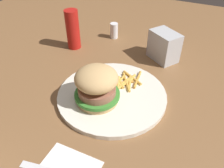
% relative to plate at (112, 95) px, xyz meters
% --- Properties ---
extents(ground_plane, '(1.60, 1.60, 0.00)m').
position_rel_plate_xyz_m(ground_plane, '(-0.01, -0.02, -0.01)').
color(ground_plane, brown).
extents(plate, '(0.28, 0.28, 0.01)m').
position_rel_plate_xyz_m(plate, '(0.00, 0.00, 0.00)').
color(plate, silver).
rests_on(plate, ground_plane).
extents(sandwich, '(0.11, 0.11, 0.09)m').
position_rel_plate_xyz_m(sandwich, '(0.04, -0.02, 0.05)').
color(sandwich, tan).
rests_on(sandwich, plate).
extents(fries_pile, '(0.11, 0.09, 0.01)m').
position_rel_plate_xyz_m(fries_pile, '(-0.06, 0.01, 0.01)').
color(fries_pile, gold).
rests_on(fries_pile, plate).
extents(napkin_dispenser, '(0.10, 0.11, 0.09)m').
position_rel_plate_xyz_m(napkin_dispenser, '(-0.23, 0.07, 0.04)').
color(napkin_dispenser, '#B7BABF').
rests_on(napkin_dispenser, ground_plane).
extents(ketchup_bottle, '(0.04, 0.04, 0.13)m').
position_rel_plate_xyz_m(ketchup_bottle, '(-0.18, -0.23, 0.06)').
color(ketchup_bottle, '#B21914').
rests_on(ketchup_bottle, ground_plane).
extents(salt_shaker, '(0.03, 0.03, 0.06)m').
position_rel_plate_xyz_m(salt_shaker, '(-0.30, -0.13, 0.02)').
color(salt_shaker, white).
rests_on(salt_shaker, ground_plane).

